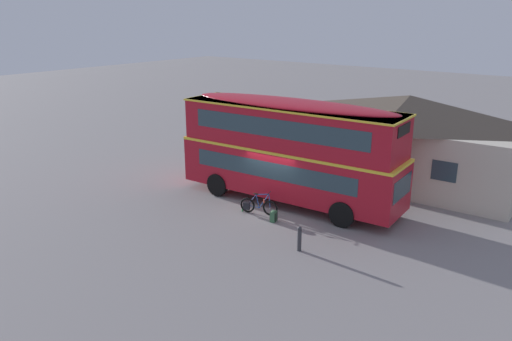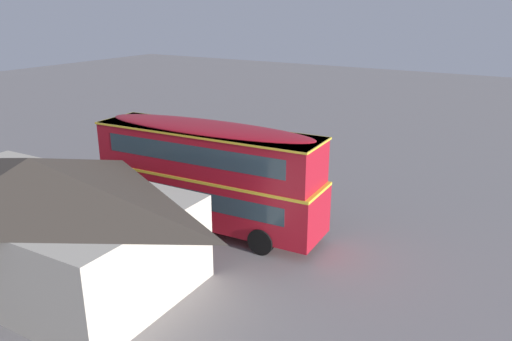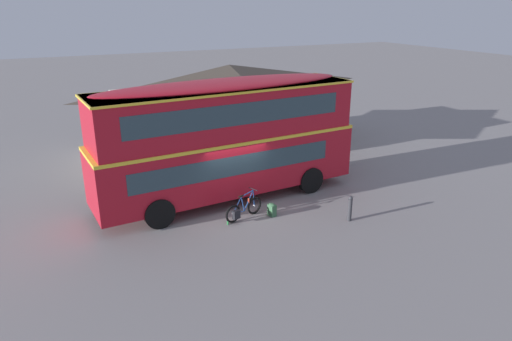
% 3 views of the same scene
% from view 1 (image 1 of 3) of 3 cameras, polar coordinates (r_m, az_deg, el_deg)
% --- Properties ---
extents(ground_plane, '(120.00, 120.00, 0.00)m').
position_cam_1_polar(ground_plane, '(22.81, 2.17, -4.14)').
color(ground_plane, gray).
extents(double_decker_bus, '(10.67, 3.08, 4.79)m').
position_cam_1_polar(double_decker_bus, '(22.58, 3.86, 2.67)').
color(double_decker_bus, black).
rests_on(double_decker_bus, ground).
extents(touring_bicycle, '(1.68, 0.77, 1.04)m').
position_cam_1_polar(touring_bicycle, '(21.87, 0.15, -4.06)').
color(touring_bicycle, black).
rests_on(touring_bicycle, ground).
extents(backpack_on_ground, '(0.31, 0.34, 0.50)m').
position_cam_1_polar(backpack_on_ground, '(21.13, 2.03, -5.19)').
color(backpack_on_ground, '#386642').
rests_on(backpack_on_ground, ground).
extents(water_bottle_green_metal, '(0.07, 0.07, 0.24)m').
position_cam_1_polar(water_bottle_green_metal, '(22.23, -1.55, -4.41)').
color(water_bottle_green_metal, green).
rests_on(water_bottle_green_metal, ground).
extents(pub_building, '(11.88, 6.57, 4.47)m').
position_cam_1_polar(pub_building, '(26.93, 16.76, 3.60)').
color(pub_building, beige).
rests_on(pub_building, ground).
extents(kerb_bollard, '(0.16, 0.16, 0.97)m').
position_cam_1_polar(kerb_bollard, '(18.62, 4.97, -7.70)').
color(kerb_bollard, '#333338').
rests_on(kerb_bollard, ground).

